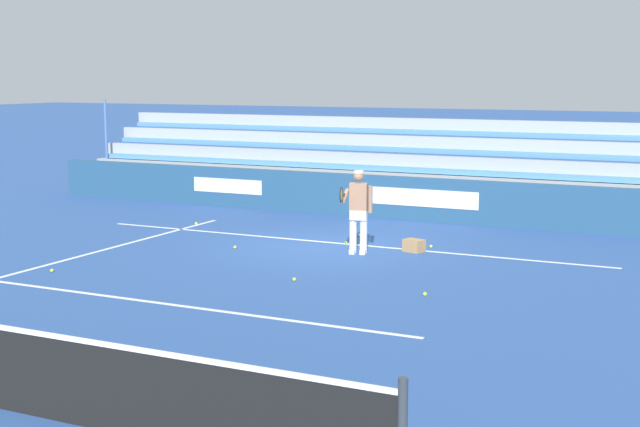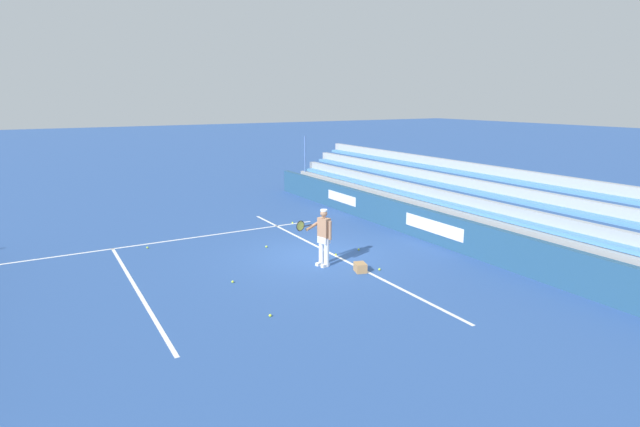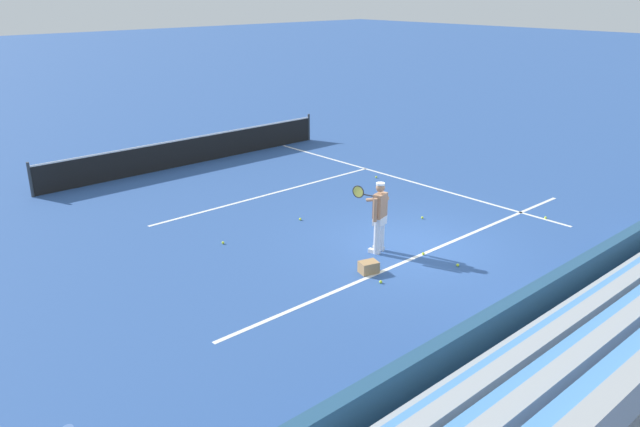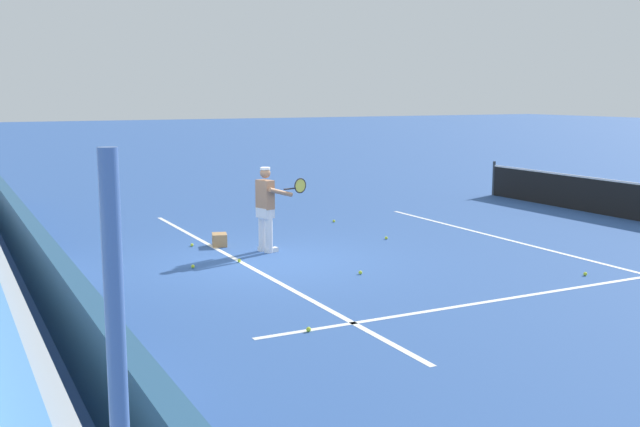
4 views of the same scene
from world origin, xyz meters
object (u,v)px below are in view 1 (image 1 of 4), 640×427
Objects in this scene: tennis_ball_stray_back at (431,246)px; tennis_ball_near_player at (346,242)px; tennis_ball_on_baseline at (235,247)px; tennis_ball_far_right at (360,235)px; tennis_ball_by_box at (52,271)px; tennis_player at (358,211)px; tennis_ball_midcourt at (294,279)px; tennis_ball_toward_net at (196,223)px; tennis_ball_far_left at (425,294)px; ball_box_cardboard at (414,246)px.

tennis_ball_stray_back is 1.00× the size of tennis_ball_near_player.
tennis_ball_far_right is at bearing -126.09° from tennis_ball_on_baseline.
tennis_ball_by_box and tennis_ball_far_right have the same top height.
tennis_player is 2.97m from tennis_ball_midcourt.
tennis_ball_toward_net is at bearing -3.19° from tennis_ball_stray_back.
tennis_ball_stray_back is at bearing -72.56° from tennis_ball_far_left.
tennis_ball_stray_back is 4.19m from tennis_ball_on_baseline.
tennis_ball_stray_back is (-1.20, -4.04, 0.00)m from tennis_ball_midcourt.
tennis_ball_on_baseline and tennis_ball_toward_net have the same top height.
tennis_ball_by_box and tennis_ball_on_baseline have the same top height.
tennis_ball_far_right and tennis_ball_toward_net have the same top height.
tennis_ball_stray_back is 4.25m from tennis_ball_far_left.
tennis_ball_far_right is 1.00× the size of tennis_ball_near_player.
tennis_ball_stray_back is at bearing 176.81° from tennis_ball_toward_net.
tennis_ball_by_box and tennis_ball_stray_back have the same top height.
tennis_ball_far_left is at bearing 179.59° from tennis_ball_midcourt.
ball_box_cardboard is 0.58m from tennis_ball_stray_back.
ball_box_cardboard reaches higher than tennis_ball_stray_back.
tennis_ball_toward_net is at bearing -17.07° from tennis_player.
ball_box_cardboard is 3.81m from tennis_ball_far_left.
tennis_ball_toward_net is at bearing -8.99° from tennis_ball_near_player.
tennis_player is 25.98× the size of tennis_ball_midcourt.
tennis_ball_by_box is (4.43, 4.17, -0.86)m from tennis_player.
tennis_ball_stray_back is 1.00× the size of tennis_ball_on_baseline.
tennis_ball_on_baseline is 1.00× the size of tennis_ball_toward_net.
tennis_ball_by_box is at bearing 43.30° from tennis_player.
tennis_ball_far_right is 4.30m from tennis_ball_toward_net.
tennis_ball_far_right is 1.00× the size of tennis_ball_on_baseline.
tennis_ball_stray_back is 1.00× the size of tennis_ball_toward_net.
tennis_ball_near_player is at bearing -52.48° from tennis_player.
tennis_player is 25.98× the size of tennis_ball_toward_net.
tennis_ball_far_right and tennis_ball_on_baseline have the same top height.
tennis_ball_by_box is 7.77m from tennis_ball_stray_back.
tennis_ball_midcourt is (-4.42, -1.33, 0.00)m from tennis_ball_by_box.
tennis_player is 3.87m from tennis_ball_far_left.
tennis_ball_on_baseline is (-1.89, -3.47, 0.00)m from tennis_ball_by_box.
tennis_ball_by_box is 1.00× the size of tennis_ball_on_baseline.
tennis_ball_far_right is at bearing -67.92° from tennis_player.
tennis_ball_far_left is (-2.46, 2.86, -0.86)m from tennis_player.
tennis_player is 25.98× the size of tennis_ball_stray_back.
ball_box_cardboard is at bearing -106.03° from tennis_ball_midcourt.
tennis_ball_far_left and tennis_ball_on_baseline have the same top height.
tennis_ball_midcourt is at bearing 98.82° from tennis_ball_far_right.
tennis_ball_midcourt is at bearing -0.41° from tennis_ball_far_left.
tennis_ball_far_left is at bearing 156.72° from tennis_ball_on_baseline.
tennis_ball_far_left is (-6.89, -1.31, 0.00)m from tennis_ball_by_box.
tennis_ball_stray_back is (-1.19, -1.20, -0.86)m from tennis_player.
tennis_player is at bearing 33.18° from ball_box_cardboard.
tennis_ball_far_left is 1.00× the size of tennis_ball_on_baseline.
tennis_ball_stray_back is at bearing -152.98° from tennis_ball_on_baseline.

